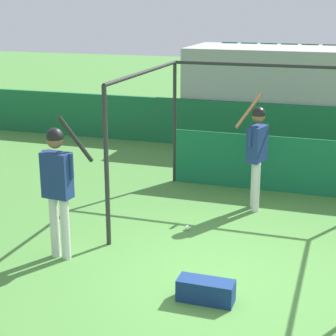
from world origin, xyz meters
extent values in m
plane|color=#477F38|center=(0.00, 0.00, 0.00)|extent=(60.00, 60.00, 0.00)
cube|color=#196038|center=(0.00, 7.00, 0.59)|extent=(24.00, 0.12, 1.18)
cube|color=#9E9E99|center=(0.00, 8.26, 1.21)|extent=(5.40, 2.40, 2.43)
cube|color=#195B33|center=(-1.93, 7.46, 1.23)|extent=(0.45, 0.40, 0.10)
cube|color=#195B33|center=(-1.93, 7.64, 1.46)|extent=(0.45, 0.06, 0.40)
cube|color=#195B33|center=(-1.38, 7.46, 1.23)|extent=(0.45, 0.40, 0.10)
cube|color=#195B33|center=(-1.38, 7.64, 1.46)|extent=(0.45, 0.06, 0.40)
cube|color=#195B33|center=(-0.83, 7.46, 1.23)|extent=(0.45, 0.40, 0.10)
cube|color=#195B33|center=(-0.83, 7.64, 1.46)|extent=(0.45, 0.06, 0.40)
cube|color=#195B33|center=(-0.28, 7.46, 1.23)|extent=(0.45, 0.40, 0.10)
cube|color=#195B33|center=(-0.28, 7.64, 1.46)|extent=(0.45, 0.06, 0.40)
cube|color=#195B33|center=(0.27, 7.46, 1.23)|extent=(0.45, 0.40, 0.10)
cube|color=#195B33|center=(0.27, 7.64, 1.46)|extent=(0.45, 0.06, 0.40)
cube|color=#195B33|center=(0.82, 7.46, 1.23)|extent=(0.45, 0.40, 0.10)
cube|color=#195B33|center=(0.82, 7.64, 1.46)|extent=(0.45, 0.06, 0.40)
cube|color=#195B33|center=(-1.93, 8.26, 1.63)|extent=(0.45, 0.40, 0.10)
cube|color=#195B33|center=(-1.93, 8.44, 1.86)|extent=(0.45, 0.06, 0.40)
cube|color=#195B33|center=(-1.38, 8.26, 1.63)|extent=(0.45, 0.40, 0.10)
cube|color=#195B33|center=(-1.38, 8.44, 1.86)|extent=(0.45, 0.06, 0.40)
cube|color=#195B33|center=(-0.83, 8.26, 1.63)|extent=(0.45, 0.40, 0.10)
cube|color=#195B33|center=(-0.83, 8.44, 1.86)|extent=(0.45, 0.06, 0.40)
cube|color=#195B33|center=(-0.28, 8.26, 1.63)|extent=(0.45, 0.40, 0.10)
cube|color=#195B33|center=(-0.28, 8.44, 1.86)|extent=(0.45, 0.06, 0.40)
cube|color=#195B33|center=(0.27, 8.26, 1.63)|extent=(0.45, 0.40, 0.10)
cube|color=#195B33|center=(0.27, 8.44, 1.86)|extent=(0.45, 0.06, 0.40)
cube|color=#195B33|center=(0.82, 8.26, 1.63)|extent=(0.45, 0.40, 0.10)
cube|color=#195B33|center=(0.82, 8.44, 1.86)|extent=(0.45, 0.06, 0.40)
cube|color=#195B33|center=(-1.93, 9.06, 2.03)|extent=(0.45, 0.40, 0.10)
cube|color=#195B33|center=(-1.93, 9.24, 2.26)|extent=(0.45, 0.06, 0.40)
cube|color=#195B33|center=(-1.38, 9.06, 2.03)|extent=(0.45, 0.40, 0.10)
cube|color=#195B33|center=(-1.38, 9.24, 2.26)|extent=(0.45, 0.06, 0.40)
cube|color=#195B33|center=(-0.83, 9.06, 2.03)|extent=(0.45, 0.40, 0.10)
cube|color=#195B33|center=(-0.83, 9.24, 2.26)|extent=(0.45, 0.06, 0.40)
cube|color=#195B33|center=(-0.28, 9.06, 2.03)|extent=(0.45, 0.40, 0.10)
cube|color=#195B33|center=(-0.28, 9.24, 2.26)|extent=(0.45, 0.06, 0.40)
cube|color=#195B33|center=(0.27, 9.06, 2.03)|extent=(0.45, 0.40, 0.10)
cube|color=#195B33|center=(0.27, 9.24, 2.26)|extent=(0.45, 0.06, 0.40)
cube|color=#195B33|center=(0.82, 9.06, 2.03)|extent=(0.45, 0.40, 0.10)
cube|color=#195B33|center=(0.82, 9.24, 2.26)|extent=(0.45, 0.06, 0.40)
cylinder|color=#282828|center=(-1.87, 0.63, 1.21)|extent=(0.07, 0.07, 2.42)
cylinder|color=#282828|center=(-1.87, 3.94, 1.21)|extent=(0.07, 0.07, 2.42)
cylinder|color=#282828|center=(-1.87, 2.28, 2.42)|extent=(0.06, 3.31, 0.06)
cylinder|color=#282828|center=(0.20, 3.94, 2.42)|extent=(4.13, 0.06, 0.06)
cube|color=#14663D|center=(0.20, 3.92, 0.55)|extent=(4.06, 0.03, 1.10)
cylinder|color=silver|center=(0.01, 2.74, 0.44)|extent=(0.16, 0.16, 0.88)
cylinder|color=silver|center=(-0.06, 2.96, 0.44)|extent=(0.16, 0.16, 0.88)
cube|color=navy|center=(-0.03, 2.85, 1.19)|extent=(0.32, 0.47, 0.62)
sphere|color=brown|center=(-0.03, 2.85, 1.67)|extent=(0.22, 0.22, 0.22)
sphere|color=black|center=(-0.03, 2.85, 1.72)|extent=(0.23, 0.23, 0.23)
cylinder|color=navy|center=(-0.12, 2.64, 1.33)|extent=(0.09, 0.09, 0.34)
cylinder|color=navy|center=(-0.01, 3.08, 1.33)|extent=(0.09, 0.09, 0.34)
cylinder|color=brown|center=(-0.25, 3.17, 1.70)|extent=(0.37, 0.70, 0.55)
sphere|color=brown|center=(0.07, 3.02, 1.45)|extent=(0.08, 0.08, 0.08)
cylinder|color=silver|center=(-2.43, 0.01, 0.46)|extent=(0.14, 0.14, 0.92)
cylinder|color=silver|center=(-2.24, -0.01, 0.46)|extent=(0.14, 0.14, 0.92)
cube|color=navy|center=(-2.33, 0.00, 1.24)|extent=(0.43, 0.26, 0.65)
sphere|color=brown|center=(-2.33, 0.00, 1.74)|extent=(0.23, 0.23, 0.23)
sphere|color=black|center=(-2.33, 0.00, 1.79)|extent=(0.24, 0.24, 0.24)
cylinder|color=navy|center=(-2.54, 0.06, 1.39)|extent=(0.08, 0.08, 0.36)
cylinder|color=navy|center=(-2.12, 0.02, 1.39)|extent=(0.08, 0.08, 0.36)
cylinder|color=black|center=(-2.00, -0.04, 1.78)|extent=(0.32, 0.48, 0.71)
sphere|color=black|center=(-2.20, 0.09, 1.45)|extent=(0.08, 0.08, 0.08)
cube|color=navy|center=(-0.04, -0.55, 0.14)|extent=(0.70, 0.28, 0.28)
sphere|color=white|center=(-0.89, 1.53, 0.04)|extent=(0.07, 0.07, 0.07)
camera|label=1|loc=(1.44, -6.56, 3.55)|focal=60.00mm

